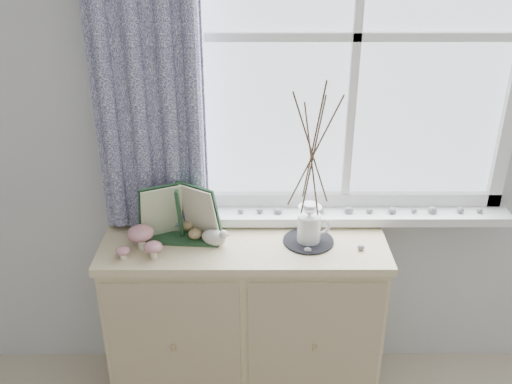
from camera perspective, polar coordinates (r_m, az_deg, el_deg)
room_shell at (r=0.64m, az=10.56°, el=-18.15°), size 4.04×4.04×2.62m
sideboard at (r=2.66m, az=-1.11°, el=-12.70°), size 1.20×0.45×0.85m
botanical_book at (r=2.34m, az=-7.71°, el=-2.40°), size 0.39×0.16×0.26m
toadstool_cluster at (r=2.35m, az=-11.38°, el=-4.60°), size 0.19×0.16×0.10m
wooden_eggs at (r=2.45m, az=-6.50°, el=-3.76°), size 0.10×0.12×0.07m
songbird_figurine at (r=2.37m, az=-4.24°, el=-4.47°), size 0.16×0.11×0.08m
crocheted_doily at (r=2.41m, az=5.25°, el=-4.90°), size 0.21×0.21×0.01m
twig_pitcher at (r=2.22m, az=5.69°, el=4.29°), size 0.32×0.32×0.73m
sideboard_pebbles at (r=2.42m, az=6.07°, el=-4.60°), size 0.33×0.23×0.02m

